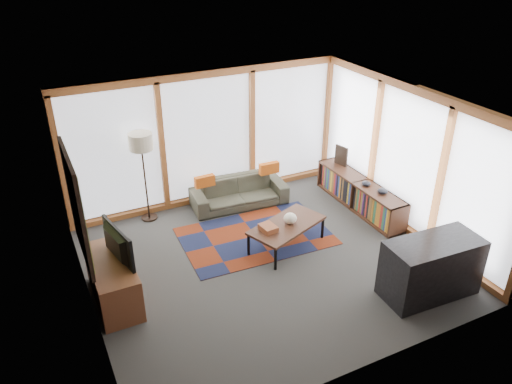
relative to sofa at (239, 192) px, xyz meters
name	(u,v)px	position (x,y,z in m)	size (l,w,h in m)	color
ground	(267,262)	(-0.40, -1.95, -0.27)	(5.50, 5.50, 0.00)	#32322F
room_envelope	(279,158)	(0.10, -1.39, 1.27)	(5.52, 5.02, 2.62)	#40352F
rug	(256,236)	(-0.22, -1.19, -0.27)	(2.57, 1.65, 0.01)	maroon
sofa	(239,192)	(0.00, 0.00, 0.00)	(1.85, 0.73, 0.54)	#37382A
pillow_left	(205,181)	(-0.68, 0.04, 0.38)	(0.38, 0.12, 0.21)	#BB5114
pillow_right	(269,168)	(0.66, 0.00, 0.38)	(0.40, 0.12, 0.22)	#BB5114
floor_lamp	(145,178)	(-1.74, 0.26, 0.58)	(0.43, 0.43, 1.70)	black
coffee_table	(287,235)	(0.11, -1.70, -0.05)	(1.34, 0.67, 0.45)	#341F14
book_stack	(268,228)	(-0.27, -1.74, 0.22)	(0.23, 0.28, 0.09)	brown
vase	(290,218)	(0.17, -1.70, 0.27)	(0.22, 0.22, 0.19)	white
bookshelf	(359,194)	(2.03, -1.14, 0.02)	(0.42, 2.31, 0.58)	#341F14
bowl_a	(383,191)	(2.07, -1.72, 0.35)	(0.19, 0.19, 0.09)	black
bowl_b	(366,183)	(2.00, -1.34, 0.35)	(0.17, 0.17, 0.08)	black
shelf_picture	(341,156)	(2.11, -0.36, 0.51)	(0.04, 0.31, 0.40)	black
tv_console	(113,281)	(-2.82, -1.80, 0.06)	(0.56, 1.34, 0.67)	brown
television	(112,245)	(-2.75, -1.79, 0.66)	(0.90, 0.12, 0.52)	black
bar_counter	(431,268)	(1.39, -3.70, 0.18)	(1.41, 0.66, 0.90)	black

